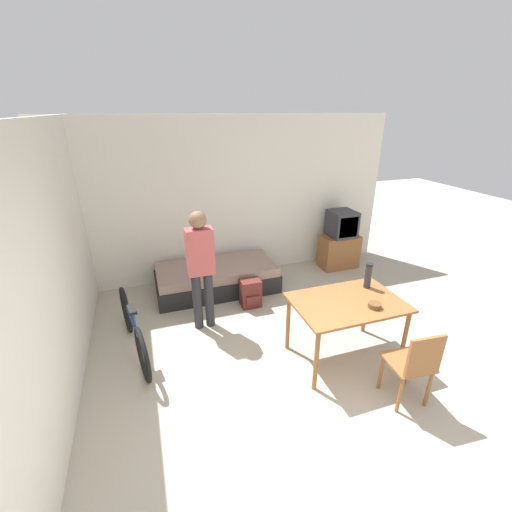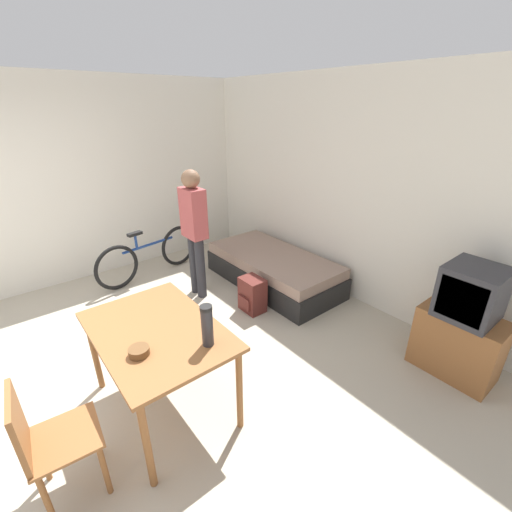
# 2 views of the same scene
# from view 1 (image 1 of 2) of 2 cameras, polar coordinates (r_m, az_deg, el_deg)

# --- Properties ---
(ground_plane) EXTENTS (20.00, 20.00, 0.00)m
(ground_plane) POSITION_cam_1_polar(r_m,az_deg,el_deg) (3.65, 14.26, -26.95)
(ground_plane) COLOR #B2A893
(wall_back) EXTENTS (5.70, 0.06, 2.70)m
(wall_back) POSITION_cam_1_polar(r_m,az_deg,el_deg) (5.90, -3.77, 9.40)
(wall_back) COLOR silver
(wall_back) RESTS_ON ground_plane
(wall_left) EXTENTS (0.06, 4.65, 2.70)m
(wall_left) POSITION_cam_1_polar(r_m,az_deg,el_deg) (4.05, -30.26, -0.49)
(wall_left) COLOR silver
(wall_left) RESTS_ON ground_plane
(daybed) EXTENTS (1.94, 0.94, 0.43)m
(daybed) POSITION_cam_1_polar(r_m,az_deg,el_deg) (5.67, -6.56, -3.61)
(daybed) COLOR black
(daybed) RESTS_ON ground_plane
(tv) EXTENTS (0.70, 0.47, 1.09)m
(tv) POSITION_cam_1_polar(r_m,az_deg,el_deg) (6.52, 13.80, 2.38)
(tv) COLOR brown
(tv) RESTS_ON ground_plane
(dining_table) EXTENTS (1.24, 0.84, 0.77)m
(dining_table) POSITION_cam_1_polar(r_m,az_deg,el_deg) (4.07, 14.90, -8.38)
(dining_table) COLOR brown
(dining_table) RESTS_ON ground_plane
(wooden_chair) EXTENTS (0.44, 0.44, 0.88)m
(wooden_chair) POSITION_cam_1_polar(r_m,az_deg,el_deg) (3.79, 24.91, -15.99)
(wooden_chair) COLOR brown
(wooden_chair) RESTS_ON ground_plane
(bicycle) EXTENTS (0.34, 1.64, 0.72)m
(bicycle) POSITION_cam_1_polar(r_m,az_deg,el_deg) (4.46, -19.75, -11.44)
(bicycle) COLOR black
(bicycle) RESTS_ON ground_plane
(person_standing) EXTENTS (0.34, 0.22, 1.64)m
(person_standing) POSITION_cam_1_polar(r_m,az_deg,el_deg) (4.42, -9.20, -1.18)
(person_standing) COLOR #28282D
(person_standing) RESTS_ON ground_plane
(thermos_flask) EXTENTS (0.09, 0.09, 0.31)m
(thermos_flask) POSITION_cam_1_polar(r_m,az_deg,el_deg) (4.31, 18.22, -2.96)
(thermos_flask) COLOR #2D2D33
(thermos_flask) RESTS_ON dining_table
(mate_bowl) EXTENTS (0.14, 0.14, 0.05)m
(mate_bowl) POSITION_cam_1_polar(r_m,az_deg,el_deg) (3.97, 19.17, -7.78)
(mate_bowl) COLOR brown
(mate_bowl) RESTS_ON dining_table
(backpack) EXTENTS (0.30, 0.26, 0.43)m
(backpack) POSITION_cam_1_polar(r_m,az_deg,el_deg) (5.18, -0.91, -6.22)
(backpack) COLOR #56231E
(backpack) RESTS_ON ground_plane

